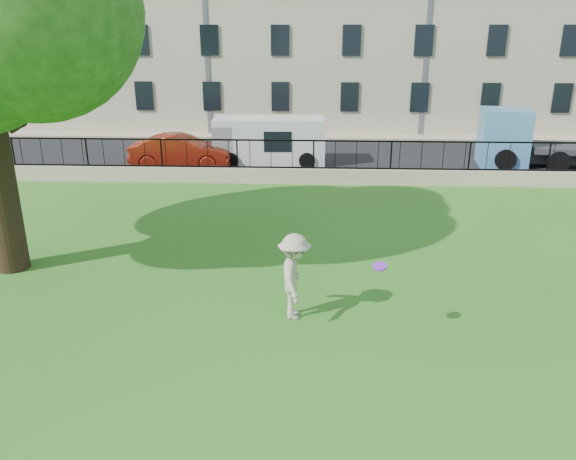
# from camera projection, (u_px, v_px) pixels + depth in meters

# --- Properties ---
(ground) EXTENTS (120.00, 120.00, 0.00)m
(ground) POSITION_uv_depth(u_px,v_px,m) (310.00, 342.00, 10.94)
(ground) COLOR #216A19
(ground) RESTS_ON ground
(retaining_wall) EXTENTS (50.00, 0.40, 0.60)m
(retaining_wall) POSITION_uv_depth(u_px,v_px,m) (313.00, 176.00, 22.13)
(retaining_wall) COLOR tan
(retaining_wall) RESTS_ON ground
(iron_railing) EXTENTS (50.00, 0.05, 1.13)m
(iron_railing) POSITION_uv_depth(u_px,v_px,m) (314.00, 155.00, 21.84)
(iron_railing) COLOR black
(iron_railing) RESTS_ON retaining_wall
(street) EXTENTS (60.00, 9.00, 0.01)m
(street) POSITION_uv_depth(u_px,v_px,m) (314.00, 158.00, 26.65)
(street) COLOR black
(street) RESTS_ON ground
(sidewalk) EXTENTS (60.00, 1.40, 0.12)m
(sidewalk) POSITION_uv_depth(u_px,v_px,m) (314.00, 137.00, 31.52)
(sidewalk) COLOR tan
(sidewalk) RESTS_ON ground
(building_row) EXTENTS (56.40, 10.40, 13.80)m
(building_row) POSITION_uv_depth(u_px,v_px,m) (316.00, 9.00, 34.54)
(building_row) COLOR #B7B091
(building_row) RESTS_ON ground
(man) EXTENTS (0.70, 1.20, 1.85)m
(man) POSITION_uv_depth(u_px,v_px,m) (294.00, 277.00, 11.61)
(man) COLOR #B6B094
(man) RESTS_ON ground
(frisbee) EXTENTS (0.32, 0.31, 0.12)m
(frisbee) POSITION_uv_depth(u_px,v_px,m) (380.00, 266.00, 10.55)
(frisbee) COLOR purple
(red_sedan) EXTENTS (4.41, 1.63, 1.44)m
(red_sedan) POSITION_uv_depth(u_px,v_px,m) (181.00, 152.00, 24.51)
(red_sedan) COLOR maroon
(red_sedan) RESTS_ON street
(white_van) EXTENTS (4.98, 2.10, 2.06)m
(white_van) POSITION_uv_depth(u_px,v_px,m) (269.00, 141.00, 25.17)
(white_van) COLOR silver
(white_van) RESTS_ON street
(blue_truck) EXTENTS (6.13, 2.83, 2.48)m
(blue_truck) POSITION_uv_depth(u_px,v_px,m) (550.00, 139.00, 24.54)
(blue_truck) COLOR #538FC3
(blue_truck) RESTS_ON street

